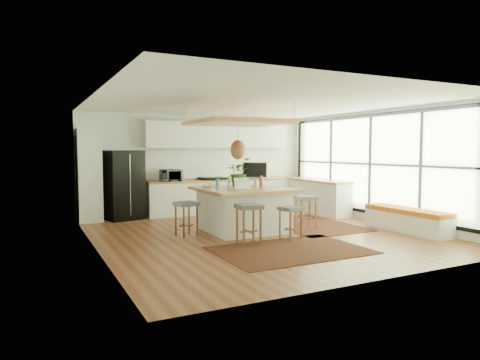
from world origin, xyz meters
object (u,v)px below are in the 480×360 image
stool_near_right (290,221)px  stool_left_side (186,219)px  stool_near_left (249,225)px  island (243,209)px  stool_right_back (281,209)px  microwave (171,174)px  laptop (245,184)px  fridge (124,183)px  monitor (255,174)px  stool_right_front (306,213)px  island_plant (239,175)px

stool_near_right → stool_left_side: (-1.71, 1.22, 0.00)m
stool_near_left → island: bearing=67.8°
stool_right_back → microwave: 3.13m
island → laptop: (-0.16, -0.39, 0.58)m
island → stool_right_back: 1.21m
stool_right_back → microwave: (-1.92, 2.35, 0.76)m
island → laptop: 0.72m
stool_right_back → microwave: microwave is taller
laptop → microwave: 3.12m
fridge → microwave: size_ratio=3.13×
fridge → laptop: 3.59m
monitor → microwave: size_ratio=1.07×
stool_right_front → island_plant: 1.72m
stool_right_front → stool_left_side: 2.66m
fridge → stool_left_side: 2.82m
stool_right_back → laptop: laptop is taller
stool_near_right → stool_near_left: bearing=178.9°
stool_right_back → island_plant: 1.32m
monitor → fridge: bearing=179.1°
island → stool_right_front: 1.42m
fridge → stool_left_side: bearing=-89.3°
stool_near_left → stool_right_back: size_ratio=1.08×
laptop → island: bearing=68.1°
stool_left_side → fridge: bearing=104.7°
laptop → stool_near_left: bearing=-112.2°
stool_near_right → microwave: size_ratio=1.15×
stool_near_right → monitor: bearing=87.8°
laptop → microwave: bearing=101.1°
stool_near_left → island_plant: island_plant is taller
stool_right_front → laptop: bearing=179.3°
stool_near_left → stool_right_back: stool_near_left is taller
stool_near_right → microwave: 4.12m
stool_near_left → monitor: monitor is taller
monitor → island_plant: 0.37m
stool_right_front → stool_left_side: (-2.63, 0.43, 0.00)m
stool_near_left → stool_left_side: (-0.80, 1.20, 0.00)m
stool_near_right → stool_right_front: 1.21m
laptop → island_plant: (0.30, 0.88, 0.13)m
stool_right_front → laptop: 1.66m
island → monitor: bearing=37.0°
stool_right_front → microwave: microwave is taller
fridge → stool_near_left: size_ratio=2.34×
fridge → stool_right_back: fridge is taller
stool_near_left → stool_right_front: stool_near_left is taller
stool_right_front → stool_left_side: bearing=170.7°
stool_near_left → stool_right_front: 1.99m
island → stool_right_back: (1.16, 0.32, -0.11)m
laptop → microwave: size_ratio=0.67×
stool_right_back → laptop: 1.65m
island → island_plant: (0.14, 0.50, 0.71)m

